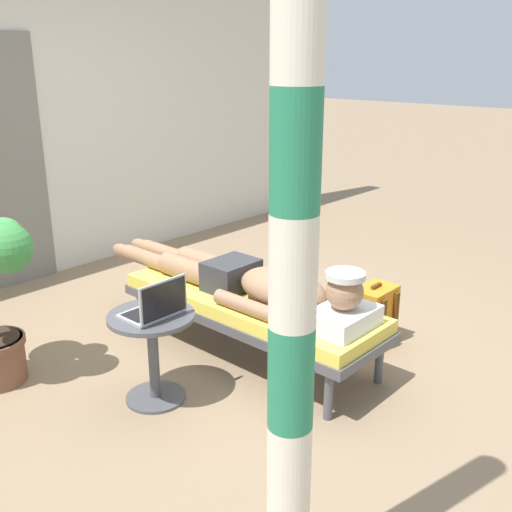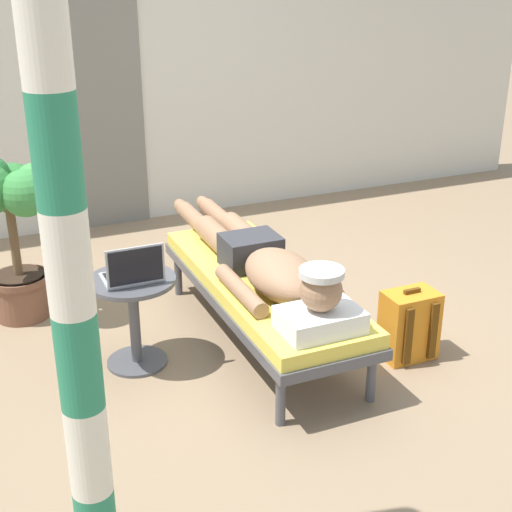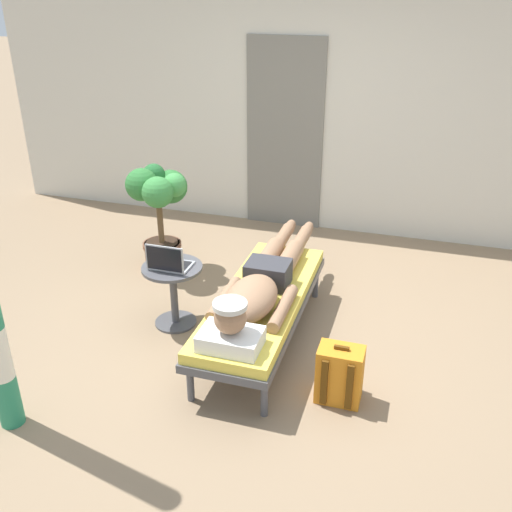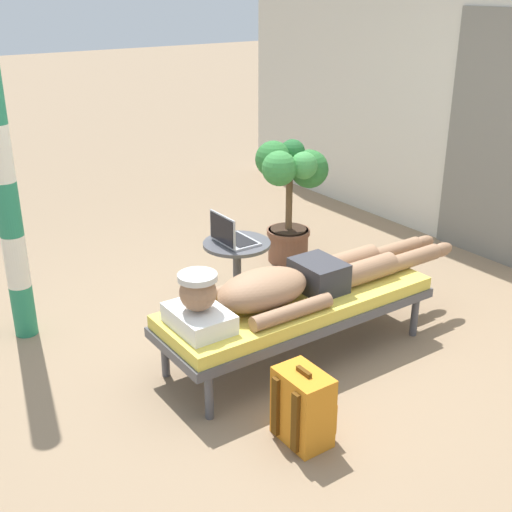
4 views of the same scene
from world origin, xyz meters
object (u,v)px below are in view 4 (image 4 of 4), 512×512
object	(u,v)px
lounge_chair	(297,306)
potted_plant	(290,187)
side_table	(237,264)
laptop	(231,236)
person_reclining	(293,282)
backpack	(303,407)
porch_post	(0,153)

from	to	relation	value
lounge_chair	potted_plant	world-z (taller)	potted_plant
side_table	potted_plant	bearing A→B (deg)	120.29
lounge_chair	laptop	xyz separation A→B (m)	(-0.75, -0.01, 0.24)
potted_plant	lounge_chair	bearing A→B (deg)	-35.70
laptop	potted_plant	size ratio (longest dim) A/B	0.30
side_table	potted_plant	xyz separation A→B (m)	(-0.50, 0.86, 0.30)
side_table	laptop	world-z (taller)	laptop
person_reclining	side_table	xyz separation A→B (m)	(-0.75, 0.08, -0.16)
person_reclining	laptop	size ratio (longest dim) A/B	7.00
laptop	backpack	size ratio (longest dim) A/B	0.73
lounge_chair	potted_plant	size ratio (longest dim) A/B	1.76
backpack	porch_post	distance (m)	2.38
person_reclining	side_table	distance (m)	0.77
person_reclining	backpack	size ratio (longest dim) A/B	5.12
laptop	potted_plant	bearing A→B (deg)	118.87
side_table	backpack	world-z (taller)	side_table
person_reclining	backpack	world-z (taller)	person_reclining
backpack	potted_plant	size ratio (longest dim) A/B	0.41
lounge_chair	person_reclining	bearing A→B (deg)	-90.00
lounge_chair	backpack	bearing A→B (deg)	-35.87
person_reclining	porch_post	xyz separation A→B (m)	(-1.26, -1.31, 0.73)
side_table	person_reclining	bearing A→B (deg)	-5.87
person_reclining	porch_post	world-z (taller)	porch_post
backpack	person_reclining	bearing A→B (deg)	146.14
lounge_chair	side_table	size ratio (longest dim) A/B	3.46
person_reclining	laptop	bearing A→B (deg)	178.03
side_table	potted_plant	world-z (taller)	potted_plant
laptop	porch_post	world-z (taller)	porch_post
backpack	lounge_chair	bearing A→B (deg)	144.13
person_reclining	side_table	size ratio (longest dim) A/B	4.15
person_reclining	lounge_chair	bearing A→B (deg)	90.00
lounge_chair	person_reclining	size ratio (longest dim) A/B	0.83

